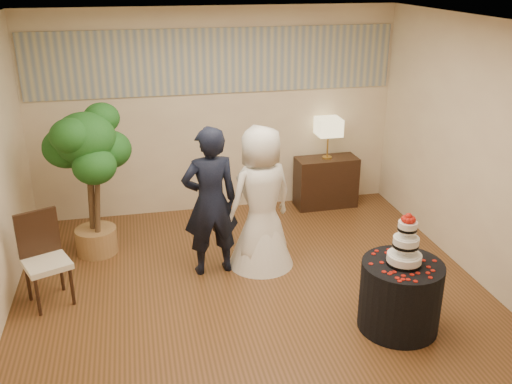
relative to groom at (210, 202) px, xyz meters
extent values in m
cube|color=brown|center=(0.35, -0.69, -0.86)|extent=(5.00, 5.00, 0.00)
cube|color=white|center=(0.35, -0.69, 1.94)|extent=(5.00, 5.00, 0.00)
cube|color=beige|center=(0.35, 1.81, 0.54)|extent=(5.00, 0.06, 2.80)
cube|color=beige|center=(0.35, -3.19, 0.54)|extent=(5.00, 0.06, 2.80)
cube|color=beige|center=(2.85, -0.69, 0.54)|extent=(0.06, 5.00, 2.80)
cube|color=#989C90|center=(0.35, 1.79, 1.24)|extent=(4.90, 0.02, 0.85)
imported|color=black|center=(0.00, 0.00, 0.00)|extent=(0.67, 0.48, 1.72)
imported|color=white|center=(0.58, 0.04, -0.02)|extent=(1.03, 1.00, 1.67)
cylinder|color=black|center=(1.60, -1.47, -0.51)|extent=(0.88, 0.88, 0.69)
cube|color=black|center=(1.89, 1.54, -0.49)|extent=(0.88, 0.41, 0.73)
camera|label=1|loc=(-0.74, -5.75, 2.44)|focal=40.00mm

